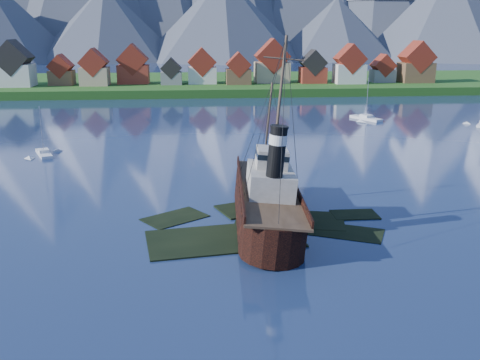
{
  "coord_description": "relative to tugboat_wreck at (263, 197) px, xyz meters",
  "views": [
    {
      "loc": [
        -6.43,
        -60.87,
        24.13
      ],
      "look_at": [
        -0.37,
        6.0,
        5.0
      ],
      "focal_mm": 40.0,
      "sensor_mm": 36.0,
      "label": 1
    }
  ],
  "objects": [
    {
      "name": "shore_bank",
      "position": [
        -2.47,
        165.69,
        -3.11
      ],
      "size": [
        600.0,
        80.0,
        3.2
      ],
      "primitive_type": "cube",
      "color": "#224D16",
      "rests_on": "ground"
    },
    {
      "name": "shoal",
      "position": [
        -0.7,
        -2.15,
        -3.45
      ],
      "size": [
        31.71,
        21.24,
        1.14
      ],
      "color": "black",
      "rests_on": "ground"
    },
    {
      "name": "sailboat_a",
      "position": [
        -38.17,
        40.52,
        -2.88
      ],
      "size": [
        5.12,
        8.4,
        10.08
      ],
      "rotation": [
        0.0,
        0.0,
        0.4
      ],
      "color": "silver",
      "rests_on": "ground"
    },
    {
      "name": "ground",
      "position": [
        -2.47,
        -4.31,
        -3.11
      ],
      "size": [
        1400.0,
        1400.0,
        0.0
      ],
      "primitive_type": "plane",
      "color": "#1A294A",
      "rests_on": "ground"
    },
    {
      "name": "sailboat_e",
      "position": [
        38.53,
        76.13,
        -2.85
      ],
      "size": [
        6.89,
        10.25,
        11.83
      ],
      "rotation": [
        0.0,
        0.0,
        0.47
      ],
      "color": "silver",
      "rests_on": "ground"
    },
    {
      "name": "seawall",
      "position": [
        -2.47,
        127.69,
        -3.11
      ],
      "size": [
        600.0,
        2.5,
        2.0
      ],
      "primitive_type": "cube",
      "color": "#3F3D38",
      "rests_on": "ground"
    },
    {
      "name": "tugboat_wreck",
      "position": [
        0.0,
        0.0,
        0.0
      ],
      "size": [
        7.25,
        31.24,
        24.76
      ],
      "rotation": [
        0.0,
        0.09,
        -0.06
      ],
      "color": "black",
      "rests_on": "ground"
    },
    {
      "name": "town",
      "position": [
        -35.59,
        147.88,
        5.88
      ],
      "size": [
        250.96,
        16.69,
        17.3
      ],
      "color": "maroon",
      "rests_on": "ground"
    }
  ]
}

